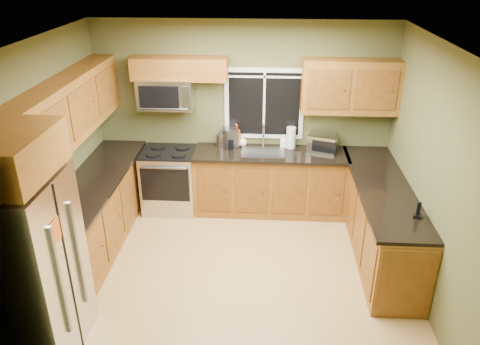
# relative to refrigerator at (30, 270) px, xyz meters

# --- Properties ---
(floor) EXTENTS (4.20, 4.20, 0.00)m
(floor) POSITION_rel_refrigerator_xyz_m (1.74, 1.30, -0.90)
(floor) COLOR #B0874D
(floor) RESTS_ON ground
(ceiling) EXTENTS (4.20, 4.20, 0.00)m
(ceiling) POSITION_rel_refrigerator_xyz_m (1.74, 1.30, 1.80)
(ceiling) COLOR white
(ceiling) RESTS_ON back_wall
(back_wall) EXTENTS (4.20, 0.00, 4.20)m
(back_wall) POSITION_rel_refrigerator_xyz_m (1.74, 3.10, 0.45)
(back_wall) COLOR #4F512B
(back_wall) RESTS_ON ground
(front_wall) EXTENTS (4.20, 0.00, 4.20)m
(front_wall) POSITION_rel_refrigerator_xyz_m (1.74, -0.50, 0.45)
(front_wall) COLOR #4F512B
(front_wall) RESTS_ON ground
(left_wall) EXTENTS (0.00, 3.60, 3.60)m
(left_wall) POSITION_rel_refrigerator_xyz_m (-0.36, 1.30, 0.45)
(left_wall) COLOR #4F512B
(left_wall) RESTS_ON ground
(right_wall) EXTENTS (0.00, 3.60, 3.60)m
(right_wall) POSITION_rel_refrigerator_xyz_m (3.84, 1.30, 0.45)
(right_wall) COLOR #4F512B
(right_wall) RESTS_ON ground
(window) EXTENTS (1.12, 0.03, 1.02)m
(window) POSITION_rel_refrigerator_xyz_m (2.04, 3.08, 0.65)
(window) COLOR white
(window) RESTS_ON back_wall
(base_cabinets_left) EXTENTS (0.60, 2.65, 0.90)m
(base_cabinets_left) POSITION_rel_refrigerator_xyz_m (-0.06, 1.78, -0.45)
(base_cabinets_left) COLOR brown
(base_cabinets_left) RESTS_ON ground
(countertop_left) EXTENTS (0.65, 2.65, 0.04)m
(countertop_left) POSITION_rel_refrigerator_xyz_m (-0.04, 1.78, 0.02)
(countertop_left) COLOR black
(countertop_left) RESTS_ON base_cabinets_left
(base_cabinets_back) EXTENTS (2.17, 0.60, 0.90)m
(base_cabinets_back) POSITION_rel_refrigerator_xyz_m (2.15, 2.80, -0.45)
(base_cabinets_back) COLOR brown
(base_cabinets_back) RESTS_ON ground
(countertop_back) EXTENTS (2.17, 0.65, 0.04)m
(countertop_back) POSITION_rel_refrigerator_xyz_m (2.15, 2.78, 0.02)
(countertop_back) COLOR black
(countertop_back) RESTS_ON base_cabinets_back
(base_cabinets_peninsula) EXTENTS (0.60, 2.52, 0.90)m
(base_cabinets_peninsula) POSITION_rel_refrigerator_xyz_m (3.54, 1.84, -0.45)
(base_cabinets_peninsula) COLOR brown
(base_cabinets_peninsula) RESTS_ON ground
(countertop_peninsula) EXTENTS (0.65, 2.50, 0.04)m
(countertop_peninsula) POSITION_rel_refrigerator_xyz_m (3.51, 1.85, 0.02)
(countertop_peninsula) COLOR black
(countertop_peninsula) RESTS_ON base_cabinets_peninsula
(upper_cabinets_left) EXTENTS (0.33, 2.65, 0.72)m
(upper_cabinets_left) POSITION_rel_refrigerator_xyz_m (-0.20, 1.78, 0.96)
(upper_cabinets_left) COLOR brown
(upper_cabinets_left) RESTS_ON left_wall
(upper_cabinets_back_left) EXTENTS (1.30, 0.33, 0.30)m
(upper_cabinets_back_left) POSITION_rel_refrigerator_xyz_m (0.89, 2.94, 1.17)
(upper_cabinets_back_left) COLOR brown
(upper_cabinets_back_left) RESTS_ON back_wall
(upper_cabinets_back_right) EXTENTS (1.30, 0.33, 0.72)m
(upper_cabinets_back_right) POSITION_rel_refrigerator_xyz_m (3.19, 2.94, 0.96)
(upper_cabinets_back_right) COLOR brown
(upper_cabinets_back_right) RESTS_ON back_wall
(upper_cabinet_over_fridge) EXTENTS (0.72, 0.90, 0.38)m
(upper_cabinet_over_fridge) POSITION_rel_refrigerator_xyz_m (-0.00, 0.00, 1.13)
(upper_cabinet_over_fridge) COLOR brown
(upper_cabinet_over_fridge) RESTS_ON left_wall
(refrigerator) EXTENTS (0.74, 0.90, 1.80)m
(refrigerator) POSITION_rel_refrigerator_xyz_m (0.00, 0.00, 0.00)
(refrigerator) COLOR #B7B7BC
(refrigerator) RESTS_ON ground
(range) EXTENTS (0.76, 0.69, 0.94)m
(range) POSITION_rel_refrigerator_xyz_m (0.69, 2.77, -0.43)
(range) COLOR #B7B7BC
(range) RESTS_ON ground
(microwave) EXTENTS (0.76, 0.41, 0.42)m
(microwave) POSITION_rel_refrigerator_xyz_m (0.69, 2.91, 0.83)
(microwave) COLOR #B7B7BC
(microwave) RESTS_ON back_wall
(sink) EXTENTS (0.60, 0.42, 0.36)m
(sink) POSITION_rel_refrigerator_xyz_m (2.04, 2.79, 0.05)
(sink) COLOR slate
(sink) RESTS_ON countertop_back
(toaster_oven) EXTENTS (0.46, 0.41, 0.24)m
(toaster_oven) POSITION_rel_refrigerator_xyz_m (2.88, 2.88, 0.16)
(toaster_oven) COLOR #B7B7BC
(toaster_oven) RESTS_ON countertop_back
(coffee_maker) EXTENTS (0.24, 0.28, 0.29)m
(coffee_maker) POSITION_rel_refrigerator_xyz_m (1.57, 2.94, 0.18)
(coffee_maker) COLOR slate
(coffee_maker) RESTS_ON countertop_back
(kettle) EXTENTS (0.18, 0.18, 0.25)m
(kettle) POSITION_rel_refrigerator_xyz_m (1.43, 2.95, 0.16)
(kettle) COLOR #B7B7BC
(kettle) RESTS_ON countertop_back
(paper_towel_roll) EXTENTS (0.14, 0.14, 0.34)m
(paper_towel_roll) POSITION_rel_refrigerator_xyz_m (2.43, 2.98, 0.19)
(paper_towel_roll) COLOR white
(paper_towel_roll) RESTS_ON countertop_back
(soap_bottle_a) EXTENTS (0.16, 0.16, 0.33)m
(soap_bottle_a) POSITION_rel_refrigerator_xyz_m (1.65, 2.99, 0.21)
(soap_bottle_a) COLOR #CD5313
(soap_bottle_a) RESTS_ON countertop_back
(soap_bottle_b) EXTENTS (0.11, 0.11, 0.19)m
(soap_bottle_b) POSITION_rel_refrigerator_xyz_m (2.34, 3.00, 0.13)
(soap_bottle_b) COLOR white
(soap_bottle_b) RESTS_ON countertop_back
(soap_bottle_c) EXTENTS (0.15, 0.15, 0.16)m
(soap_bottle_c) POSITION_rel_refrigerator_xyz_m (1.74, 3.00, 0.12)
(soap_bottle_c) COLOR white
(soap_bottle_c) RESTS_ON countertop_back
(cordless_phone) EXTENTS (0.10, 0.10, 0.18)m
(cordless_phone) POSITION_rel_refrigerator_xyz_m (3.71, 1.10, 0.09)
(cordless_phone) COLOR black
(cordless_phone) RESTS_ON countertop_peninsula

